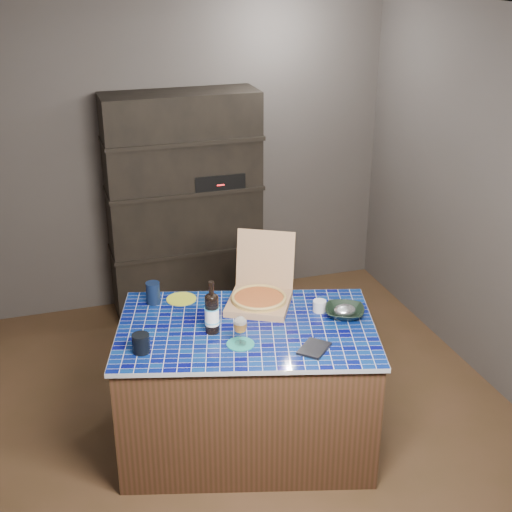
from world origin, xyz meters
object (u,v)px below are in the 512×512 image
object	(u,v)px
bowl	(345,312)
pizza_box	(260,296)
mead_bottle	(212,313)
kitchen_island	(247,386)
dvd_case	(314,348)
wine_glass	(240,325)

from	to	relation	value
bowl	pizza_box	bearing A→B (deg)	145.37
pizza_box	mead_bottle	distance (m)	0.44
kitchen_island	bowl	size ratio (longest dim) A/B	7.28
kitchen_island	mead_bottle	world-z (taller)	mead_bottle
dvd_case	bowl	bearing A→B (deg)	88.78
kitchen_island	bowl	distance (m)	0.73
kitchen_island	mead_bottle	bearing A→B (deg)	-164.93
kitchen_island	wine_glass	bearing A→B (deg)	-100.66
pizza_box	dvd_case	bearing A→B (deg)	-50.39
dvd_case	kitchen_island	bearing A→B (deg)	173.13
mead_bottle	dvd_case	world-z (taller)	mead_bottle
bowl	dvd_case	bearing A→B (deg)	-136.24
mead_bottle	pizza_box	bearing A→B (deg)	34.04
wine_glass	bowl	distance (m)	0.69
kitchen_island	bowl	world-z (taller)	bowl
kitchen_island	mead_bottle	size ratio (longest dim) A/B	5.30
pizza_box	wine_glass	world-z (taller)	pizza_box
pizza_box	bowl	xyz separation A→B (m)	(0.43, -0.30, -0.03)
pizza_box	bowl	bearing A→B (deg)	-6.34
kitchen_island	wine_glass	xyz separation A→B (m)	(-0.09, -0.18, 0.52)
pizza_box	wine_glass	bearing A→B (deg)	-91.80
kitchen_island	pizza_box	xyz separation A→B (m)	(0.16, 0.24, 0.46)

